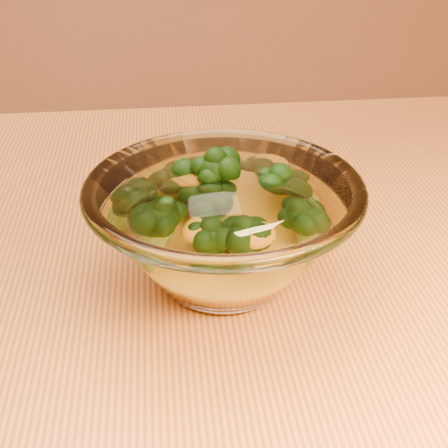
{
  "coord_description": "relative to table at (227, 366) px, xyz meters",
  "views": [
    {
      "loc": [
        -0.05,
        -0.41,
        1.05
      ],
      "look_at": [
        -0.0,
        -0.0,
        0.8
      ],
      "focal_mm": 50.0,
      "sensor_mm": 36.0,
      "label": 1
    }
  ],
  "objects": [
    {
      "name": "cheese_sauce",
      "position": [
        -0.0,
        -0.0,
        0.13
      ],
      "size": [
        0.12,
        0.12,
        0.03
      ],
      "primitive_type": "ellipsoid",
      "color": "gold",
      "rests_on": "glass_bowl"
    },
    {
      "name": "glass_bowl",
      "position": [
        -0.0,
        -0.0,
        0.15
      ],
      "size": [
        0.21,
        0.21,
        0.09
      ],
      "color": "white",
      "rests_on": "table"
    },
    {
      "name": "broccoli_heap",
      "position": [
        -0.01,
        0.01,
        0.16
      ],
      "size": [
        0.15,
        0.13,
        0.07
      ],
      "color": "black",
      "rests_on": "cheese_sauce"
    },
    {
      "name": "table",
      "position": [
        0.0,
        0.0,
        0.0
      ],
      "size": [
        1.2,
        0.8,
        0.75
      ],
      "color": "#CC7C3D",
      "rests_on": "ground"
    }
  ]
}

